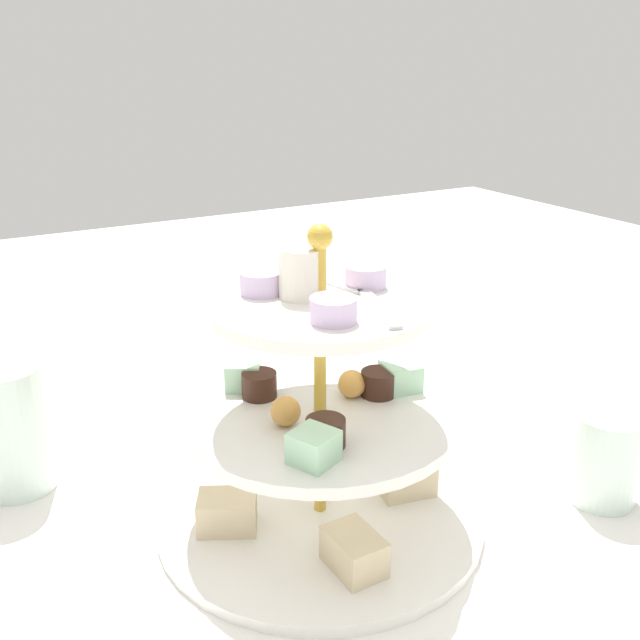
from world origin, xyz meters
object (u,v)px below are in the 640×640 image
at_px(tiered_serving_stand, 320,436).
at_px(butter_knife_left, 322,362).
at_px(water_glass_tall_right, 12,428).
at_px(water_glass_mid_back, 605,458).

height_order(tiered_serving_stand, butter_knife_left, tiered_serving_stand).
bearing_deg(water_glass_tall_right, water_glass_mid_back, -121.61).
bearing_deg(water_glass_mid_back, water_glass_tall_right, 58.39).
bearing_deg(water_glass_tall_right, tiered_serving_stand, -129.65).
distance_m(water_glass_tall_right, butter_knife_left, 0.41).
height_order(tiered_serving_stand, water_glass_mid_back, tiered_serving_stand).
distance_m(tiered_serving_stand, water_glass_tall_right, 0.29).
relative_size(tiered_serving_stand, water_glass_mid_back, 3.31).
xyz_separation_m(tiered_serving_stand, water_glass_tall_right, (0.18, 0.22, -0.02)).
bearing_deg(water_glass_mid_back, butter_knife_left, 10.15).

